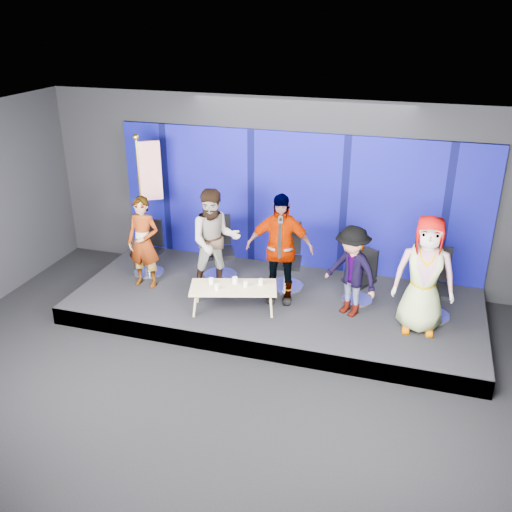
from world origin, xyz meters
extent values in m
plane|color=black|center=(0.00, 0.00, 0.00)|extent=(10.00, 10.00, 0.00)
cube|color=black|center=(0.00, 4.00, 1.75)|extent=(10.00, 0.02, 3.50)
cube|color=black|center=(0.00, 0.00, 3.50)|extent=(10.00, 8.00, 0.02)
cube|color=black|center=(0.00, 2.50, 0.15)|extent=(7.00, 3.00, 0.30)
cube|color=#07095B|center=(0.00, 3.95, 1.60)|extent=(7.00, 0.08, 2.60)
cylinder|color=silver|center=(-2.54, 2.70, 0.33)|extent=(0.59, 0.59, 0.06)
cylinder|color=silver|center=(-2.54, 2.70, 0.55)|extent=(0.07, 0.07, 0.39)
cube|color=black|center=(-2.54, 2.70, 0.75)|extent=(0.48, 0.48, 0.07)
cube|color=black|center=(-2.54, 2.93, 1.07)|extent=(0.43, 0.06, 0.53)
imported|color=black|center=(-2.37, 2.28, 1.14)|extent=(0.62, 0.41, 1.67)
cylinder|color=silver|center=(-1.20, 2.97, 0.33)|extent=(0.86, 0.86, 0.06)
cylinder|color=silver|center=(-1.20, 2.97, 0.58)|extent=(0.08, 0.08, 0.43)
cube|color=black|center=(-1.20, 2.97, 0.79)|extent=(0.69, 0.69, 0.08)
cube|color=black|center=(-1.32, 3.20, 1.15)|extent=(0.45, 0.25, 0.59)
imported|color=black|center=(-1.12, 2.53, 1.23)|extent=(1.12, 1.02, 1.85)
cylinder|color=silver|center=(0.07, 2.88, 0.33)|extent=(0.76, 0.76, 0.07)
cylinder|color=silver|center=(0.07, 2.88, 0.59)|extent=(0.08, 0.08, 0.45)
cube|color=black|center=(0.07, 2.88, 0.81)|extent=(0.61, 0.61, 0.08)
cube|color=black|center=(0.03, 3.15, 1.18)|extent=(0.49, 0.13, 0.61)
imported|color=black|center=(0.07, 2.43, 1.26)|extent=(1.19, 0.64, 1.92)
cylinder|color=silver|center=(1.39, 2.76, 0.33)|extent=(0.73, 0.73, 0.05)
cylinder|color=silver|center=(1.39, 2.76, 0.53)|extent=(0.06, 0.06, 0.36)
cube|color=black|center=(1.39, 2.76, 0.71)|extent=(0.59, 0.59, 0.06)
cube|color=black|center=(1.50, 2.94, 1.00)|extent=(0.36, 0.24, 0.49)
imported|color=black|center=(1.30, 2.31, 1.07)|extent=(1.14, 1.00, 1.54)
cylinder|color=silver|center=(2.59, 2.55, 0.33)|extent=(0.68, 0.68, 0.07)
cylinder|color=silver|center=(2.59, 2.55, 0.58)|extent=(0.08, 0.08, 0.44)
cube|color=black|center=(2.59, 2.55, 0.80)|extent=(0.55, 0.55, 0.08)
cube|color=black|center=(2.58, 2.82, 1.16)|extent=(0.48, 0.07, 0.60)
imported|color=black|center=(2.42, 2.14, 1.24)|extent=(0.95, 0.64, 1.89)
cube|color=tan|center=(-0.55, 1.86, 0.71)|extent=(1.53, 0.98, 0.04)
cylinder|color=tan|center=(-1.08, 1.46, 0.50)|extent=(0.04, 0.04, 0.39)
cylinder|color=tan|center=(-1.22, 1.91, 0.50)|extent=(0.04, 0.04, 0.39)
cylinder|color=tan|center=(0.11, 1.82, 0.50)|extent=(0.04, 0.04, 0.39)
cylinder|color=tan|center=(-0.02, 2.27, 0.50)|extent=(0.04, 0.04, 0.39)
cylinder|color=white|center=(-0.94, 1.85, 0.79)|extent=(0.08, 0.08, 0.10)
cylinder|color=white|center=(-0.78, 1.68, 0.78)|extent=(0.08, 0.08, 0.09)
cylinder|color=white|center=(-0.57, 1.99, 0.79)|extent=(0.09, 0.09, 0.11)
cylinder|color=white|center=(-0.36, 1.92, 0.78)|extent=(0.08, 0.08, 0.09)
cylinder|color=white|center=(-0.14, 2.06, 0.79)|extent=(0.08, 0.08, 0.10)
cylinder|color=black|center=(-2.84, 3.16, 0.35)|extent=(0.34, 0.34, 0.11)
cylinder|color=gold|center=(-2.84, 3.16, 1.57)|extent=(0.05, 0.05, 2.34)
sphere|color=gold|center=(-2.84, 3.16, 2.79)|extent=(0.12, 0.12, 0.12)
cube|color=maroon|center=(-2.65, 3.25, 2.16)|extent=(0.38, 0.27, 1.11)
camera|label=1|loc=(2.26, -6.03, 5.01)|focal=40.00mm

